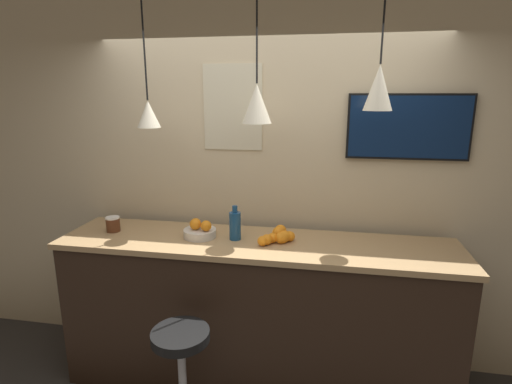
% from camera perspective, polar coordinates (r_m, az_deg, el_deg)
% --- Properties ---
extents(back_wall, '(8.00, 0.06, 2.90)m').
position_cam_1_polar(back_wall, '(3.08, 1.40, 1.63)').
color(back_wall, beige).
rests_on(back_wall, ground_plane).
extents(service_counter, '(2.76, 0.62, 1.11)m').
position_cam_1_polar(service_counter, '(3.02, -0.00, -16.91)').
color(service_counter, black).
rests_on(service_counter, ground_plane).
extents(bar_stool, '(0.39, 0.39, 0.73)m').
position_cam_1_polar(bar_stool, '(2.69, -10.54, -23.28)').
color(bar_stool, '#B7B7BC').
rests_on(bar_stool, ground_plane).
extents(fruit_bowl, '(0.23, 0.23, 0.14)m').
position_cam_1_polar(fruit_bowl, '(2.86, -8.07, -5.44)').
color(fruit_bowl, beige).
rests_on(fruit_bowl, service_counter).
extents(orange_pile, '(0.24, 0.28, 0.09)m').
position_cam_1_polar(orange_pile, '(2.76, 3.23, -6.30)').
color(orange_pile, orange).
rests_on(orange_pile, service_counter).
extents(juice_bottle, '(0.08, 0.08, 0.24)m').
position_cam_1_polar(juice_bottle, '(2.78, -3.01, -4.76)').
color(juice_bottle, navy).
rests_on(juice_bottle, service_counter).
extents(spread_jar, '(0.10, 0.10, 0.11)m').
position_cam_1_polar(spread_jar, '(3.13, -19.75, -4.34)').
color(spread_jar, '#562D19').
rests_on(spread_jar, service_counter).
extents(pendant_lamp_left, '(0.16, 0.16, 0.93)m').
position_cam_1_polar(pendant_lamp_left, '(2.85, -15.13, 10.88)').
color(pendant_lamp_left, black).
extents(pendant_lamp_middle, '(0.19, 0.19, 0.89)m').
position_cam_1_polar(pendant_lamp_middle, '(2.62, 0.12, 12.58)').
color(pendant_lamp_middle, black).
extents(pendant_lamp_right, '(0.18, 0.18, 0.80)m').
position_cam_1_polar(pendant_lamp_right, '(2.60, 17.14, 14.11)').
color(pendant_lamp_right, black).
extents(mounted_tv, '(0.82, 0.04, 0.45)m').
position_cam_1_polar(mounted_tv, '(2.97, 20.92, 8.67)').
color(mounted_tv, black).
extents(wall_poster, '(0.44, 0.01, 0.63)m').
position_cam_1_polar(wall_poster, '(3.02, -3.36, 11.95)').
color(wall_poster, beige).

